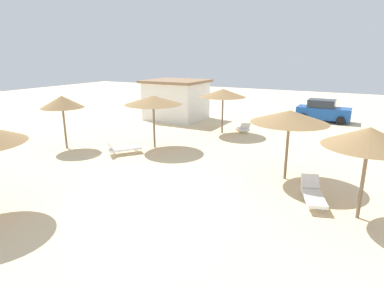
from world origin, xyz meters
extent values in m
plane|color=beige|center=(0.00, 0.00, 0.00)|extent=(80.00, 80.00, 0.00)
cylinder|color=#75604C|center=(-1.61, 10.27, 1.27)|extent=(0.12, 0.12, 2.54)
cone|color=olive|center=(-1.61, 10.27, 2.70)|extent=(3.03, 3.03, 0.53)
cylinder|color=#75604C|center=(-3.62, 5.20, 1.28)|extent=(0.12, 0.12, 2.56)
cone|color=olive|center=(-3.62, 5.20, 2.71)|extent=(3.19, 3.19, 0.49)
cylinder|color=#75604C|center=(6.95, 1.46, 1.25)|extent=(0.12, 0.12, 2.50)
cone|color=olive|center=(6.95, 1.46, 2.71)|extent=(2.75, 2.75, 0.62)
cylinder|color=#75604C|center=(-7.93, 2.69, 1.20)|extent=(0.12, 0.12, 2.41)
cone|color=olive|center=(-7.93, 2.69, 2.64)|extent=(2.34, 2.34, 0.66)
cylinder|color=#75604C|center=(4.07, 3.82, 1.27)|extent=(0.12, 0.12, 2.54)
cone|color=olive|center=(4.07, 3.82, 2.70)|extent=(3.15, 3.15, 0.52)
cube|color=white|center=(-0.57, 11.26, 0.28)|extent=(1.52, 1.75, 0.12)
cube|color=white|center=(-0.10, 10.62, 0.56)|extent=(0.75, 0.70, 0.48)
cylinder|color=silver|center=(-0.04, 10.91, 0.11)|extent=(0.06, 0.06, 0.22)
cylinder|color=silver|center=(-0.40, 10.65, 0.11)|extent=(0.06, 0.06, 0.22)
cylinder|color=silver|center=(-0.75, 11.88, 0.11)|extent=(0.06, 0.06, 0.22)
cylinder|color=silver|center=(-1.10, 11.62, 0.11)|extent=(0.06, 0.06, 0.22)
cube|color=white|center=(-4.30, 3.41, 0.28)|extent=(1.54, 1.74, 0.12)
cube|color=white|center=(-4.79, 2.77, 0.56)|extent=(0.75, 0.70, 0.49)
cylinder|color=silver|center=(-4.49, 2.80, 0.11)|extent=(0.06, 0.06, 0.22)
cylinder|color=silver|center=(-4.84, 3.06, 0.11)|extent=(0.06, 0.06, 0.22)
cylinder|color=silver|center=(-3.76, 3.75, 0.11)|extent=(0.06, 0.06, 0.22)
cylinder|color=silver|center=(-4.11, 4.02, 0.11)|extent=(0.06, 0.06, 0.22)
cube|color=white|center=(5.52, 1.81, 0.28)|extent=(1.15, 1.82, 0.12)
cube|color=white|center=(5.26, 2.57, 0.56)|extent=(0.74, 0.59, 0.48)
cylinder|color=silver|center=(5.12, 2.31, 0.11)|extent=(0.06, 0.06, 0.22)
cylinder|color=silver|center=(5.53, 2.45, 0.11)|extent=(0.06, 0.06, 0.22)
cylinder|color=silver|center=(5.50, 1.18, 0.11)|extent=(0.06, 0.06, 0.22)
cylinder|color=silver|center=(5.92, 1.32, 0.11)|extent=(0.06, 0.06, 0.22)
cube|color=brown|center=(1.83, 13.56, 0.45)|extent=(1.55, 0.68, 0.08)
cube|color=brown|center=(1.29, 13.45, 0.21)|extent=(0.19, 0.38, 0.41)
cube|color=brown|center=(2.37, 13.66, 0.21)|extent=(0.19, 0.38, 0.41)
cube|color=#194C9E|center=(3.89, 17.78, 0.67)|extent=(4.00, 1.71, 0.90)
cube|color=#262D38|center=(3.69, 17.78, 1.42)|extent=(2.00, 1.56, 0.60)
cylinder|color=black|center=(5.24, 18.65, 0.32)|extent=(0.64, 0.22, 0.64)
cylinder|color=black|center=(5.24, 16.89, 0.32)|extent=(0.64, 0.22, 0.64)
cylinder|color=black|center=(2.54, 18.66, 0.32)|extent=(0.64, 0.22, 0.64)
cylinder|color=black|center=(2.54, 16.90, 0.32)|extent=(0.64, 0.22, 0.64)
cube|color=white|center=(-6.90, 13.08, 1.49)|extent=(4.25, 3.79, 2.97)
cube|color=#8C6B4C|center=(-6.90, 13.08, 3.07)|extent=(4.65, 4.19, 0.20)
camera|label=1|loc=(6.70, -9.42, 5.11)|focal=30.14mm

